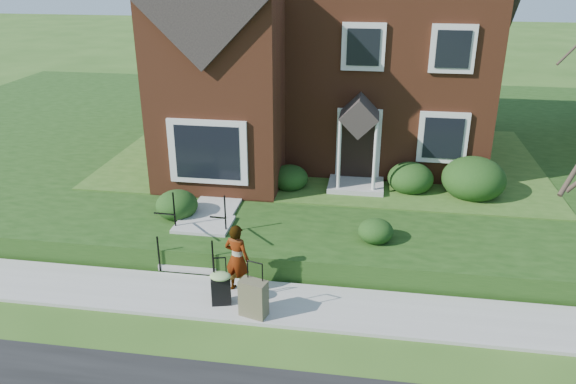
% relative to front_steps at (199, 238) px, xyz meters
% --- Properties ---
extents(ground, '(120.00, 120.00, 0.00)m').
position_rel_front_steps_xyz_m(ground, '(2.50, -1.84, -0.47)').
color(ground, '#2D5119').
rests_on(ground, ground).
extents(sidewalk, '(60.00, 1.60, 0.08)m').
position_rel_front_steps_xyz_m(sidewalk, '(2.50, -1.84, -0.43)').
color(sidewalk, '#9E9B93').
rests_on(sidewalk, ground).
extents(terrace, '(44.00, 20.00, 0.60)m').
position_rel_front_steps_xyz_m(terrace, '(6.50, 9.06, -0.17)').
color(terrace, '#19380F').
rests_on(terrace, ground).
extents(walkway, '(1.20, 6.00, 0.06)m').
position_rel_front_steps_xyz_m(walkway, '(0.00, 3.16, 0.16)').
color(walkway, '#9E9B93').
rests_on(walkway, terrace).
extents(main_house, '(10.40, 10.20, 9.40)m').
position_rel_front_steps_xyz_m(main_house, '(2.29, 7.76, 4.79)').
color(main_house, brown).
rests_on(main_house, terrace).
extents(front_steps, '(1.40, 2.02, 1.50)m').
position_rel_front_steps_xyz_m(front_steps, '(0.00, 0.00, 0.00)').
color(front_steps, '#9E9B93').
rests_on(front_steps, ground).
extents(foundation_shrubs, '(10.36, 4.52, 1.24)m').
position_rel_front_steps_xyz_m(foundation_shrubs, '(3.93, 3.11, 0.63)').
color(foundation_shrubs, black).
rests_on(foundation_shrubs, terrace).
extents(woman, '(0.66, 0.53, 1.59)m').
position_rel_front_steps_xyz_m(woman, '(1.35, -1.50, 0.40)').
color(woman, '#999999').
rests_on(woman, sidewalk).
extents(suitcase_black, '(0.53, 0.47, 1.08)m').
position_rel_front_steps_xyz_m(suitcase_black, '(1.13, -2.08, 0.03)').
color(suitcase_black, black).
rests_on(suitcase_black, sidewalk).
extents(suitcase_olive, '(0.62, 0.45, 1.21)m').
position_rel_front_steps_xyz_m(suitcase_olive, '(1.90, -2.37, 0.01)').
color(suitcase_olive, brown).
rests_on(suitcase_olive, sidewalk).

